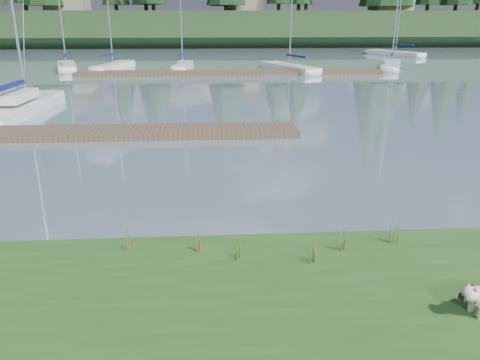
{
  "coord_description": "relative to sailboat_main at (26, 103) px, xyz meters",
  "views": [
    {
      "loc": [
        0.29,
        -10.8,
        4.96
      ],
      "look_at": [
        0.94,
        -0.5,
        1.27
      ],
      "focal_mm": 35.0,
      "sensor_mm": 36.0,
      "label": 1
    }
  ],
  "objects": [
    {
      "name": "ridge",
      "position": [
        9.62,
        58.06,
        2.08
      ],
      "size": [
        200.0,
        20.0,
        5.0
      ],
      "primitive_type": "cube",
      "color": "black",
      "rests_on": "ground"
    },
    {
      "name": "sailboat_bg_1",
      "position": [
        1.11,
        19.98,
        -0.09
      ],
      "size": [
        3.31,
        7.59,
        11.2
      ],
      "rotation": [
        0.0,
        0.0,
        1.31
      ],
      "color": "silver",
      "rests_on": "ground"
    },
    {
      "name": "sailboat_bg_4",
      "position": [
        27.26,
        19.07,
        -0.1
      ],
      "size": [
        4.47,
        8.0,
        11.78
      ],
      "rotation": [
        0.0,
        0.0,
        1.18
      ],
      "color": "silver",
      "rests_on": "ground"
    },
    {
      "name": "sailboat_main",
      "position": [
        0.0,
        0.0,
        0.0
      ],
      "size": [
        2.2,
        9.17,
        13.06
      ],
      "rotation": [
        0.0,
        0.0,
        1.53
      ],
      "color": "silver",
      "rests_on": "ground"
    },
    {
      "name": "weed_3",
      "position": [
        8.2,
        -17.0,
        0.16
      ],
      "size": [
        0.17,
        0.14,
        0.54
      ],
      "color": "#475B23",
      "rests_on": "bank"
    },
    {
      "name": "sailboat_bg_5",
      "position": [
        32.3,
        32.81,
        -0.1
      ],
      "size": [
        5.68,
        8.44,
        12.34
      ],
      "rotation": [
        0.0,
        0.0,
        2.07
      ],
      "color": "silver",
      "rests_on": "ground"
    },
    {
      "name": "sailboat_bg_3",
      "position": [
        16.79,
        17.81,
        -0.1
      ],
      "size": [
        4.97,
        8.5,
        12.49
      ],
      "rotation": [
        0.0,
        0.0,
        1.98
      ],
      "color": "silver",
      "rests_on": "ground"
    },
    {
      "name": "weed_4",
      "position": [
        11.84,
        -17.74,
        0.15
      ],
      "size": [
        0.17,
        0.14,
        0.52
      ],
      "color": "#475B23",
      "rests_on": "bank"
    },
    {
      "name": "weed_5",
      "position": [
        13.71,
        -17.05,
        0.21
      ],
      "size": [
        0.17,
        0.14,
        0.67
      ],
      "color": "#475B23",
      "rests_on": "bank"
    },
    {
      "name": "mud_lip",
      "position": [
        9.62,
        -16.54,
        -0.35
      ],
      "size": [
        60.0,
        0.5,
        0.14
      ],
      "primitive_type": "cube",
      "color": "#33281C",
      "rests_on": "ground"
    },
    {
      "name": "sailboat_bg_0",
      "position": [
        -3.5,
        19.98,
        -0.1
      ],
      "size": [
        3.62,
        7.67,
        11.02
      ],
      "rotation": [
        0.0,
        0.0,
        1.87
      ],
      "color": "silver",
      "rests_on": "ground"
    },
    {
      "name": "weed_1",
      "position": [
        10.37,
        -17.5,
        0.12
      ],
      "size": [
        0.17,
        0.14,
        0.46
      ],
      "color": "#475B23",
      "rests_on": "bank"
    },
    {
      "name": "dock_near",
      "position": [
        5.62,
        -5.94,
        -0.27
      ],
      "size": [
        16.0,
        2.0,
        0.3
      ],
      "primitive_type": "cube",
      "color": "#4C3D2C",
      "rests_on": "ground"
    },
    {
      "name": "ground",
      "position": [
        9.62,
        15.06,
        -0.42
      ],
      "size": [
        200.0,
        200.0,
        0.0
      ],
      "primitive_type": "plane",
      "color": "gray",
      "rests_on": "ground"
    },
    {
      "name": "weed_2",
      "position": [
        12.57,
        -17.31,
        0.22
      ],
      "size": [
        0.17,
        0.14,
        0.69
      ],
      "color": "#475B23",
      "rests_on": "bank"
    },
    {
      "name": "sailboat_bg_2",
      "position": [
        7.43,
        19.57,
        -0.09
      ],
      "size": [
        1.79,
        6.74,
        10.15
      ],
      "rotation": [
        0.0,
        0.0,
        1.5
      ],
      "color": "silver",
      "rests_on": "ground"
    },
    {
      "name": "weed_0",
      "position": [
        9.62,
        -17.16,
        0.15
      ],
      "size": [
        0.17,
        0.14,
        0.52
      ],
      "color": "#475B23",
      "rests_on": "bank"
    },
    {
      "name": "dock_far",
      "position": [
        11.62,
        15.06,
        -0.27
      ],
      "size": [
        26.0,
        2.2,
        0.3
      ],
      "primitive_type": "cube",
      "color": "#4C3D2C",
      "rests_on": "ground"
    }
  ]
}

